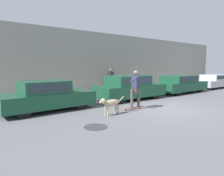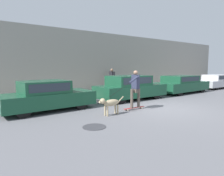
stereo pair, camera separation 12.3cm
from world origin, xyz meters
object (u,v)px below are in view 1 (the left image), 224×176
object	(u,v)px
dog	(111,103)
skateboarder	(135,87)
parked_car_0	(47,96)
parked_car_2	(180,84)
parked_car_3	(215,81)
parked_car_1	(130,88)
pedestrian_with_bag	(111,79)

from	to	relation	value
dog	skateboarder	bearing A→B (deg)	-178.70
parked_car_0	parked_car_2	size ratio (longest dim) A/B	0.89
parked_car_0	dog	xyz separation A→B (m)	(1.73, -2.30, -0.15)
parked_car_0	parked_car_3	size ratio (longest dim) A/B	0.90
parked_car_2	dog	world-z (taller)	parked_car_2
parked_car_1	parked_car_2	size ratio (longest dim) A/B	0.95
parked_car_0	pedestrian_with_bag	bearing A→B (deg)	26.04
pedestrian_with_bag	parked_car_3	bearing A→B (deg)	-14.11
parked_car_0	skateboarder	world-z (taller)	skateboarder
parked_car_3	dog	world-z (taller)	parked_car_3
parked_car_1	pedestrian_with_bag	world-z (taller)	pedestrian_with_bag
dog	skateboarder	distance (m)	1.60
parked_car_0	pedestrian_with_bag	xyz separation A→B (m)	(5.75, 3.06, 0.39)
parked_car_0	dog	size ratio (longest dim) A/B	3.12
parked_car_2	pedestrian_with_bag	distance (m)	5.04
dog	pedestrian_with_bag	xyz separation A→B (m)	(4.02, 5.36, 0.54)
skateboarder	parked_car_0	bearing A→B (deg)	-30.58
parked_car_0	parked_car_1	size ratio (longest dim) A/B	0.93
skateboarder	dog	bearing A→B (deg)	9.65
dog	pedestrian_with_bag	size ratio (longest dim) A/B	0.78
dog	skateboarder	size ratio (longest dim) A/B	0.53
parked_car_2	dog	bearing A→B (deg)	-164.82
dog	skateboarder	world-z (taller)	skateboarder
parked_car_0	pedestrian_with_bag	size ratio (longest dim) A/B	2.44
parked_car_0	parked_car_3	world-z (taller)	parked_car_0
parked_car_3	dog	xyz separation A→B (m)	(-13.26, -2.30, -0.10)
parked_car_3	pedestrian_with_bag	size ratio (longest dim) A/B	2.71
parked_car_2	skateboarder	size ratio (longest dim) A/B	1.86
pedestrian_with_bag	parked_car_0	bearing A→B (deg)	-147.75
parked_car_3	pedestrian_with_bag	world-z (taller)	pedestrian_with_bag
parked_car_0	parked_car_1	bearing A→B (deg)	-1.97
parked_car_3	skateboarder	world-z (taller)	skateboarder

